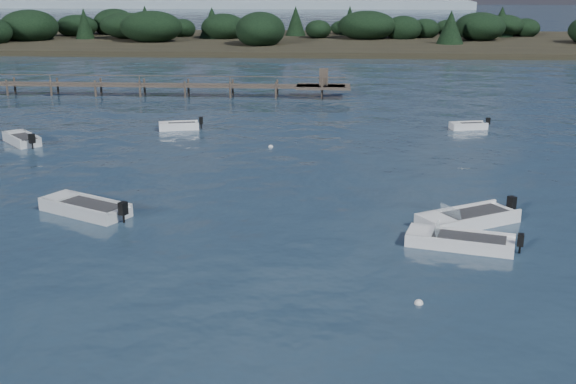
# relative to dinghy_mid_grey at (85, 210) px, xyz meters

# --- Properties ---
(ground) EXTENTS (400.00, 400.00, 0.00)m
(ground) POSITION_rel_dinghy_mid_grey_xyz_m (7.01, 46.86, -0.17)
(ground) COLOR #182838
(ground) RESTS_ON ground
(dinghy_mid_grey) EXTENTS (4.90, 3.72, 1.26)m
(dinghy_mid_grey) POSITION_rel_dinghy_mid_grey_xyz_m (0.00, 0.00, 0.00)
(dinghy_mid_grey) COLOR silver
(dinghy_mid_grey) RESTS_ON ground
(dinghy_mid_white_a) EXTENTS (4.89, 2.78, 1.12)m
(dinghy_mid_white_a) POSITION_rel_dinghy_mid_grey_xyz_m (17.39, -3.34, -0.03)
(dinghy_mid_white_a) COLOR silver
(dinghy_mid_white_a) RESTS_ON ground
(tender_far_grey) EXTENTS (3.47, 3.60, 1.28)m
(tender_far_grey) POSITION_rel_dinghy_mid_grey_xyz_m (-9.27, 14.42, 0.01)
(tender_far_grey) COLOR silver
(tender_far_grey) RESTS_ON ground
(tender_far_white) EXTENTS (3.33, 1.86, 1.12)m
(tender_far_white) POSITION_rel_dinghy_mid_grey_xyz_m (0.48, 19.69, -0.01)
(tender_far_white) COLOR silver
(tender_far_white) RESTS_ON ground
(dinghy_mid_white_b) EXTENTS (5.07, 4.03, 1.29)m
(dinghy_mid_white_b) POSITION_rel_dinghy_mid_grey_xyz_m (18.22, -0.47, -0.00)
(dinghy_mid_white_b) COLOR silver
(dinghy_mid_white_b) RESTS_ON ground
(tender_far_grey_b) EXTENTS (3.08, 1.63, 1.03)m
(tender_far_grey_b) POSITION_rel_dinghy_mid_grey_xyz_m (22.04, 21.16, -0.03)
(tender_far_grey_b) COLOR silver
(tender_far_grey_b) RESTS_ON ground
(buoy_b) EXTENTS (0.32, 0.32, 0.32)m
(buoy_b) POSITION_rel_dinghy_mid_grey_xyz_m (15.04, -9.09, -0.17)
(buoy_b) COLOR silver
(buoy_b) RESTS_ON ground
(buoy_e) EXTENTS (0.32, 0.32, 0.32)m
(buoy_e) POSITION_rel_dinghy_mid_grey_xyz_m (7.79, 14.40, -0.17)
(buoy_e) COLOR silver
(buoy_e) RESTS_ON ground
(jetty) EXTENTS (64.50, 3.20, 3.40)m
(jetty) POSITION_rel_dinghy_mid_grey_xyz_m (-14.73, 34.86, 0.81)
(jetty) COLOR #4B4037
(jetty) RESTS_ON ground
(far_headland) EXTENTS (190.00, 40.00, 5.80)m
(far_headland) POSITION_rel_dinghy_mid_grey_xyz_m (32.01, 86.86, 1.79)
(far_headland) COLOR black
(far_headland) RESTS_ON ground
(distant_haze) EXTENTS (280.00, 20.00, 2.40)m
(distant_haze) POSITION_rel_dinghy_mid_grey_xyz_m (-82.99, 216.86, -0.17)
(distant_haze) COLOR #899EAA
(distant_haze) RESTS_ON ground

